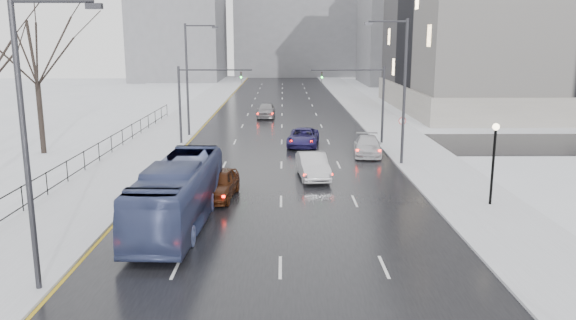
{
  "coord_description": "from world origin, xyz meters",
  "views": [
    {
      "loc": [
        0.12,
        1.76,
        8.63
      ],
      "look_at": [
        0.37,
        30.22,
        2.5
      ],
      "focal_mm": 35.0,
      "sensor_mm": 36.0,
      "label": 1
    }
  ],
  "objects_px": {
    "mast_signal_left": "(192,96)",
    "streetlight_r_mid": "(401,85)",
    "lamppost_r_mid": "(494,152)",
    "sedan_center_far": "(266,110)",
    "no_uturn_sign": "(402,124)",
    "tree_park_e": "(44,154)",
    "streetlight_l_far": "(190,74)",
    "bus": "(178,193)",
    "streetlight_l_near": "(31,133)",
    "sedan_center_near": "(217,184)",
    "sedan_right_far": "(368,146)",
    "mast_signal_right": "(370,95)",
    "sedan_right_near": "(313,166)",
    "sedan_right_cross": "(303,137)"
  },
  "relations": [
    {
      "from": "mast_signal_left",
      "to": "streetlight_r_mid",
      "type": "bearing_deg",
      "value": -27.31
    },
    {
      "from": "streetlight_r_mid",
      "to": "lamppost_r_mid",
      "type": "relative_size",
      "value": 2.34
    },
    {
      "from": "mast_signal_left",
      "to": "sedan_center_far",
      "type": "relative_size",
      "value": 1.34
    },
    {
      "from": "mast_signal_left",
      "to": "no_uturn_sign",
      "type": "height_order",
      "value": "mast_signal_left"
    },
    {
      "from": "tree_park_e",
      "to": "streetlight_l_far",
      "type": "relative_size",
      "value": 1.35
    },
    {
      "from": "bus",
      "to": "streetlight_l_far",
      "type": "bearing_deg",
      "value": 100.12
    },
    {
      "from": "streetlight_l_near",
      "to": "sedan_center_near",
      "type": "bearing_deg",
      "value": 68.23
    },
    {
      "from": "streetlight_l_near",
      "to": "sedan_right_far",
      "type": "bearing_deg",
      "value": 57.88
    },
    {
      "from": "streetlight_r_mid",
      "to": "no_uturn_sign",
      "type": "xyz_separation_m",
      "value": [
        1.03,
        4.0,
        -3.32
      ]
    },
    {
      "from": "streetlight_r_mid",
      "to": "bus",
      "type": "distance_m",
      "value": 18.68
    },
    {
      "from": "mast_signal_right",
      "to": "streetlight_r_mid",
      "type": "bearing_deg",
      "value": -84.0
    },
    {
      "from": "sedan_center_near",
      "to": "sedan_center_far",
      "type": "height_order",
      "value": "sedan_center_far"
    },
    {
      "from": "mast_signal_right",
      "to": "sedan_center_far",
      "type": "bearing_deg",
      "value": 119.1
    },
    {
      "from": "bus",
      "to": "streetlight_r_mid",
      "type": "bearing_deg",
      "value": 47.07
    },
    {
      "from": "sedan_right_far",
      "to": "sedan_center_far",
      "type": "bearing_deg",
      "value": 118.11
    },
    {
      "from": "mast_signal_left",
      "to": "bus",
      "type": "height_order",
      "value": "mast_signal_left"
    },
    {
      "from": "bus",
      "to": "sedan_right_near",
      "type": "xyz_separation_m",
      "value": [
        6.78,
        9.04,
        -0.73
      ]
    },
    {
      "from": "streetlight_l_far",
      "to": "sedan_right_far",
      "type": "distance_m",
      "value": 17.7
    },
    {
      "from": "streetlight_r_mid",
      "to": "mast_signal_right",
      "type": "xyz_separation_m",
      "value": [
        -0.84,
        8.0,
        -1.51
      ]
    },
    {
      "from": "streetlight_r_mid",
      "to": "mast_signal_right",
      "type": "distance_m",
      "value": 8.18
    },
    {
      "from": "streetlight_l_far",
      "to": "sedan_right_cross",
      "type": "bearing_deg",
      "value": -25.79
    },
    {
      "from": "mast_signal_left",
      "to": "sedan_right_cross",
      "type": "height_order",
      "value": "mast_signal_left"
    },
    {
      "from": "tree_park_e",
      "to": "sedan_center_far",
      "type": "distance_m",
      "value": 26.17
    },
    {
      "from": "mast_signal_right",
      "to": "sedan_right_far",
      "type": "distance_m",
      "value": 5.75
    },
    {
      "from": "sedan_center_near",
      "to": "mast_signal_right",
      "type": "bearing_deg",
      "value": 62.07
    },
    {
      "from": "streetlight_r_mid",
      "to": "sedan_right_cross",
      "type": "relative_size",
      "value": 1.93
    },
    {
      "from": "streetlight_l_near",
      "to": "mast_signal_left",
      "type": "height_order",
      "value": "streetlight_l_near"
    },
    {
      "from": "tree_park_e",
      "to": "no_uturn_sign",
      "type": "relative_size",
      "value": 5.0
    },
    {
      "from": "streetlight_l_far",
      "to": "mast_signal_left",
      "type": "distance_m",
      "value": 4.36
    },
    {
      "from": "sedan_center_near",
      "to": "sedan_right_cross",
      "type": "bearing_deg",
      "value": 76.84
    },
    {
      "from": "lamppost_r_mid",
      "to": "sedan_right_far",
      "type": "bearing_deg",
      "value": 108.49
    },
    {
      "from": "tree_park_e",
      "to": "streetlight_l_far",
      "type": "bearing_deg",
      "value": 38.57
    },
    {
      "from": "streetlight_l_near",
      "to": "bus",
      "type": "distance_m",
      "value": 8.91
    },
    {
      "from": "lamppost_r_mid",
      "to": "sedan_right_cross",
      "type": "xyz_separation_m",
      "value": [
        -9.22,
        17.19,
        -2.18
      ]
    },
    {
      "from": "mast_signal_left",
      "to": "sedan_right_near",
      "type": "relative_size",
      "value": 1.35
    },
    {
      "from": "sedan_right_near",
      "to": "sedan_center_far",
      "type": "height_order",
      "value": "sedan_center_far"
    },
    {
      "from": "streetlight_l_near",
      "to": "tree_park_e",
      "type": "bearing_deg",
      "value": 112.69
    },
    {
      "from": "streetlight_r_mid",
      "to": "streetlight_l_far",
      "type": "bearing_deg",
      "value": 143.7
    },
    {
      "from": "streetlight_l_far",
      "to": "lamppost_r_mid",
      "type": "relative_size",
      "value": 2.34
    },
    {
      "from": "sedan_center_far",
      "to": "sedan_right_near",
      "type": "bearing_deg",
      "value": -81.08
    },
    {
      "from": "sedan_center_near",
      "to": "sedan_right_far",
      "type": "bearing_deg",
      "value": 55.09
    },
    {
      "from": "bus",
      "to": "sedan_center_far",
      "type": "distance_m",
      "value": 37.3
    },
    {
      "from": "tree_park_e",
      "to": "sedan_right_cross",
      "type": "relative_size",
      "value": 2.61
    },
    {
      "from": "lamppost_r_mid",
      "to": "mast_signal_left",
      "type": "height_order",
      "value": "mast_signal_left"
    },
    {
      "from": "bus",
      "to": "sedan_center_near",
      "type": "xyz_separation_m",
      "value": [
        1.3,
        4.51,
        -0.71
      ]
    },
    {
      "from": "sedan_right_near",
      "to": "bus",
      "type": "bearing_deg",
      "value": -132.35
    },
    {
      "from": "lamppost_r_mid",
      "to": "sedan_center_far",
      "type": "bearing_deg",
      "value": 110.4
    },
    {
      "from": "streetlight_r_mid",
      "to": "sedan_right_far",
      "type": "bearing_deg",
      "value": 115.87
    },
    {
      "from": "sedan_center_near",
      "to": "sedan_right_far",
      "type": "xyz_separation_m",
      "value": [
        10.02,
        11.71,
        -0.1
      ]
    },
    {
      "from": "lamppost_r_mid",
      "to": "no_uturn_sign",
      "type": "xyz_separation_m",
      "value": [
        -1.8,
        14.0,
        -0.64
      ]
    }
  ]
}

